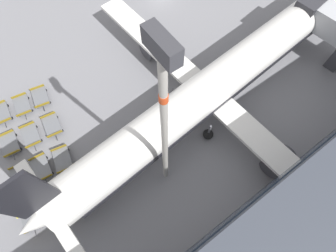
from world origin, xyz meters
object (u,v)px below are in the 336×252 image
Objects in this scene: baggage_dolly_row_near_col_d at (31,216)px; baggage_dolly_row_mid_b_col_b at (52,125)px; apron_light_mast at (164,127)px; baggage_dolly_row_near_col_b at (10,144)px; baggage_dolly_row_mid_b_col_d at (75,194)px; baggage_dolly_row_mid_a_col_b at (31,136)px; baggage_dolly_row_near_col_a at (2,113)px; baggage_dolly_row_mid_b_col_c at (63,160)px; baggage_dolly_row_mid_a_col_d at (53,206)px; baggage_dolly_row_mid_b_col_a at (40,97)px; baggage_dolly_row_mid_a_col_c at (41,168)px; baggage_dolly_row_mid_a_col_a at (22,105)px; baggage_dolly_row_near_col_c at (20,178)px; airplane at (217,84)px.

baggage_dolly_row_near_col_d is 9.93m from baggage_dolly_row_mid_b_col_b.
baggage_dolly_row_near_col_d is 0.18× the size of apron_light_mast.
baggage_dolly_row_near_col_b is 0.99× the size of baggage_dolly_row_mid_b_col_d.
baggage_dolly_row_mid_a_col_b is 0.18× the size of apron_light_mast.
baggage_dolly_row_near_col_a and baggage_dolly_row_mid_b_col_b have the same top height.
apron_light_mast is at bearing 46.28° from baggage_dolly_row_mid_b_col_c.
baggage_dolly_row_mid_b_col_d is at bearing 83.27° from baggage_dolly_row_mid_a_col_d.
baggage_dolly_row_mid_b_col_a is (-3.70, 5.31, 0.00)m from baggage_dolly_row_near_col_b.
baggage_dolly_row_mid_a_col_d is (0.39, 2.25, 0.00)m from baggage_dolly_row_near_col_d.
baggage_dolly_row_near_col_a is 13.23m from baggage_dolly_row_mid_a_col_d.
baggage_dolly_row_near_col_a is at bearing 170.98° from baggage_dolly_row_near_col_b.
baggage_dolly_row_mid_a_col_c is at bearing -38.14° from baggage_dolly_row_mid_b_col_b.
baggage_dolly_row_mid_a_col_b is 2.51m from baggage_dolly_row_mid_b_col_b.
baggage_dolly_row_near_col_d is at bearing -56.23° from baggage_dolly_row_mid_b_col_c.
baggage_dolly_row_mid_b_col_c is at bearing 5.71° from baggage_dolly_row_mid_a_col_a.
baggage_dolly_row_near_col_c and baggage_dolly_row_mid_b_col_d have the same top height.
baggage_dolly_row_mid_b_col_c is (8.78, -1.34, 0.00)m from baggage_dolly_row_mid_b_col_a.
baggage_dolly_row_mid_a_col_a is at bearing 170.80° from baggage_dolly_row_mid_a_col_c.
baggage_dolly_row_near_col_d is (4.21, -0.67, 0.00)m from baggage_dolly_row_near_col_c.
baggage_dolly_row_mid_a_col_c is at bearing -160.07° from baggage_dolly_row_mid_b_col_d.
apron_light_mast reaches higher than baggage_dolly_row_near_col_d.
baggage_dolly_row_near_col_d is at bearing -23.35° from baggage_dolly_row_mid_a_col_b.
baggage_dolly_row_near_col_b and baggage_dolly_row_near_col_d have the same top height.
baggage_dolly_row_near_col_c is at bearing -99.46° from baggage_dolly_row_mid_b_col_c.
airplane is 13.40× the size of baggage_dolly_row_mid_b_col_b.
baggage_dolly_row_near_col_a is 4.66m from baggage_dolly_row_mid_b_col_a.
baggage_dolly_row_mid_a_col_b is at bearing 144.13° from baggage_dolly_row_near_col_c.
baggage_dolly_row_near_col_b is (4.30, -0.68, 0.00)m from baggage_dolly_row_near_col_a.
airplane reaches higher than baggage_dolly_row_mid_b_col_a.
baggage_dolly_row_near_col_b is 1.00× the size of baggage_dolly_row_mid_b_col_b.
baggage_dolly_row_mid_b_col_d is at bearing -112.80° from apron_light_mast.
baggage_dolly_row_mid_a_col_a is 2.25m from baggage_dolly_row_mid_b_col_a.
baggage_dolly_row_mid_b_col_d is at bearing 6.77° from baggage_dolly_row_mid_a_col_b.
baggage_dolly_row_near_col_d and baggage_dolly_row_mid_a_col_a have the same top height.
baggage_dolly_row_mid_b_col_a is 21.39m from apron_light_mast.
baggage_dolly_row_near_col_d is (12.84, -1.89, 0.00)m from baggage_dolly_row_near_col_a.
baggage_dolly_row_near_col_b is 1.00× the size of baggage_dolly_row_mid_a_col_b.
baggage_dolly_row_mid_a_col_b is (-8.30, -19.81, -3.14)m from airplane.
baggage_dolly_row_mid_b_col_a is (0.21, 2.24, 0.00)m from baggage_dolly_row_mid_a_col_a.
baggage_dolly_row_mid_a_col_b is (0.39, 2.31, 0.00)m from baggage_dolly_row_near_col_b.
baggage_dolly_row_near_col_d is 8.88m from baggage_dolly_row_mid_a_col_b.
baggage_dolly_row_mid_b_col_d is at bearing 81.77° from baggage_dolly_row_near_col_d.
baggage_dolly_row_mid_a_col_d is 9.11m from baggage_dolly_row_mid_b_col_b.
baggage_dolly_row_mid_b_col_a is at bearing 171.41° from baggage_dolly_row_mid_b_col_d.
apron_light_mast reaches higher than baggage_dolly_row_near_col_c.
airplane reaches higher than baggage_dolly_row_mid_a_col_a.
baggage_dolly_row_mid_a_col_a is 1.00× the size of baggage_dolly_row_mid_b_col_b.
baggage_dolly_row_mid_b_col_b is at bearing -6.57° from baggage_dolly_row_mid_b_col_a.
airplane reaches higher than baggage_dolly_row_near_col_c.
baggage_dolly_row_mid_a_col_b is at bearing 19.20° from baggage_dolly_row_near_col_a.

